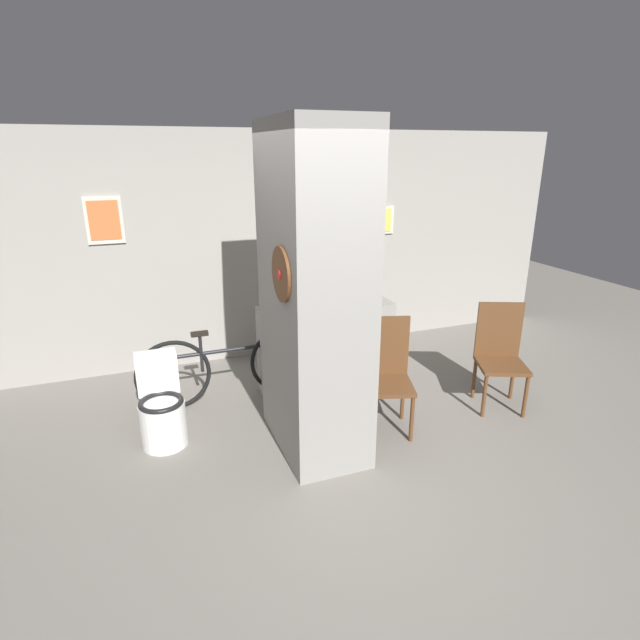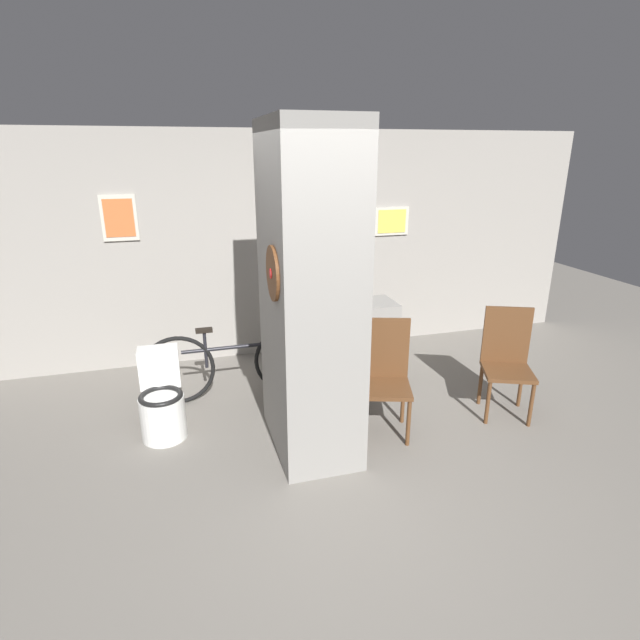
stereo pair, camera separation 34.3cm
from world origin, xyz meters
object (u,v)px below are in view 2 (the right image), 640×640
object	(u,v)px
chair_by_doorway	(507,358)
bottle_tall	(300,298)
bicycle	(235,363)
chair_near_pillar	(385,373)
toilet	(162,401)

from	to	relation	value
chair_by_doorway	bottle_tall	size ratio (longest dim) A/B	3.40
bicycle	bottle_tall	xyz separation A→B (m)	(0.65, -0.10, 0.65)
chair_near_pillar	chair_by_doorway	bearing A→B (deg)	17.22
toilet	chair_near_pillar	size ratio (longest dim) A/B	0.73
bicycle	chair_near_pillar	bearing A→B (deg)	-39.23
bicycle	bottle_tall	world-z (taller)	bottle_tall
bottle_tall	chair_by_doorway	bearing A→B (deg)	-26.68
bicycle	bottle_tall	distance (m)	0.93
bicycle	toilet	bearing A→B (deg)	-143.39
bicycle	bottle_tall	bearing A→B (deg)	-8.79
toilet	chair_by_doorway	bearing A→B (deg)	-8.53
chair_near_pillar	chair_by_doorway	distance (m)	1.22
chair_near_pillar	toilet	bearing A→B (deg)	-175.49
bottle_tall	chair_near_pillar	bearing A→B (deg)	-58.24
chair_near_pillar	bicycle	size ratio (longest dim) A/B	0.56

